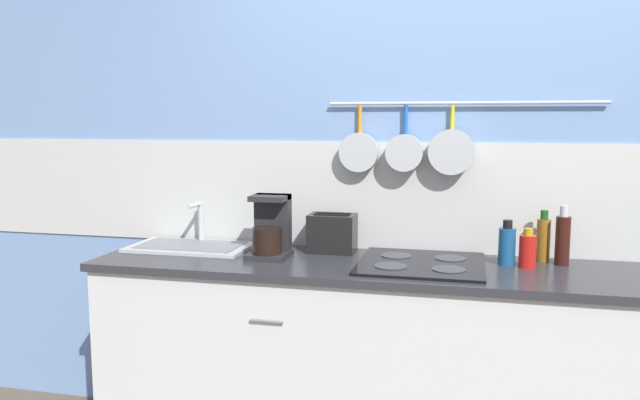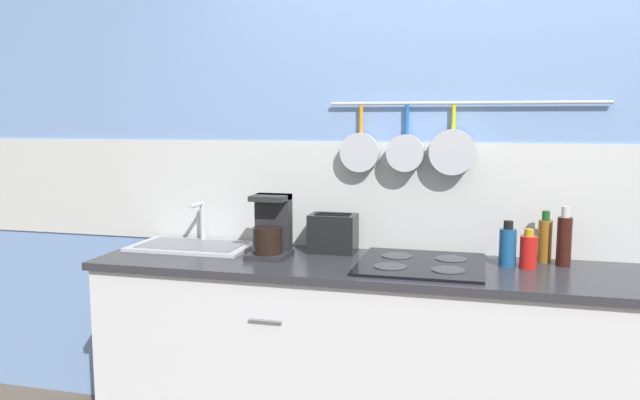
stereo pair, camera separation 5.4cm
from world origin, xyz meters
name	(u,v)px [view 1 (the left image)]	position (x,y,z in m)	size (l,w,h in m)	color
wall_back	(478,178)	(0.00, 0.34, 1.28)	(7.20, 0.16, 2.60)	#7293C6
cabinet_base	(472,379)	(0.00, 0.00, 0.45)	(3.30, 0.57, 0.89)	silver
countertop	(476,273)	(0.00, 0.00, 0.91)	(3.34, 0.60, 0.03)	#2D2D33
sink_basin	(191,245)	(-1.34, 0.12, 0.94)	(0.58, 0.33, 0.21)	#B7BABF
coffee_maker	(270,231)	(-0.91, 0.03, 1.04)	(0.18, 0.20, 0.28)	#262628
toaster	(332,233)	(-0.66, 0.19, 1.02)	(0.23, 0.15, 0.18)	black
cooktop	(421,263)	(-0.23, 0.02, 0.93)	(0.53, 0.52, 0.01)	black
bottle_vinegar	(507,245)	(0.13, 0.11, 1.01)	(0.07, 0.07, 0.19)	navy
bottle_hot_sauce	(528,250)	(0.21, 0.08, 1.00)	(0.07, 0.07, 0.17)	red
bottle_dish_soap	(543,239)	(0.29, 0.22, 1.03)	(0.06, 0.06, 0.23)	#8C5919
bottle_olive_oil	(563,239)	(0.36, 0.17, 1.04)	(0.06, 0.06, 0.26)	#33140F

